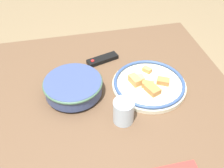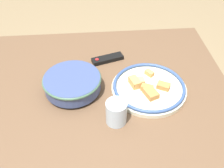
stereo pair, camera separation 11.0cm
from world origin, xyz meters
The scene contains 5 objects.
dining_table centered at (0.00, 0.00, 0.69)m, with size 1.17×1.06×0.78m.
noodle_bowl centered at (-0.10, 0.06, 0.82)m, with size 0.25×0.25×0.07m.
food_plate centered at (0.22, 0.04, 0.79)m, with size 0.32×0.32×0.05m.
tv_remote centered at (0.06, 0.26, 0.79)m, with size 0.16×0.09×0.02m.
drinking_glass centered at (0.07, -0.12, 0.82)m, with size 0.08×0.08×0.10m.
Camera 2 is at (-0.00, -0.76, 1.55)m, focal length 42.00 mm.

